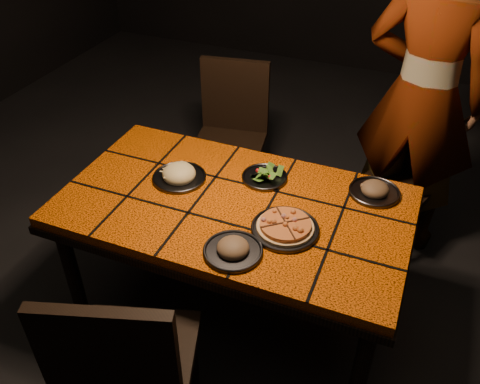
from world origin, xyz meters
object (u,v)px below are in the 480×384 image
at_px(chair_near, 126,365).
at_px(plate_pasta, 179,175).
at_px(chair_far_left, 232,127).
at_px(plate_pizza, 285,227).
at_px(chair_far_right, 405,170).
at_px(dining_table, 234,215).
at_px(diner, 423,97).

bearing_deg(chair_near, plate_pasta, -92.99).
bearing_deg(chair_far_left, plate_pizza, -66.09).
xyz_separation_m(chair_far_left, chair_far_right, (1.11, 0.01, -0.06)).
distance_m(chair_near, plate_pizza, 0.84).
relative_size(dining_table, chair_near, 1.59).
height_order(chair_far_left, diner, diner).
bearing_deg(diner, plate_pasta, 52.63).
bearing_deg(chair_far_left, chair_far_right, -9.03).
xyz_separation_m(chair_near, diner, (0.77, 1.84, 0.37)).
xyz_separation_m(chair_far_left, diner, (1.11, 0.06, 0.39)).
bearing_deg(chair_far_left, dining_table, -76.09).
bearing_deg(chair_near, dining_table, -113.09).
bearing_deg(chair_far_right, chair_far_left, -157.97).
relative_size(chair_near, plate_pasta, 3.87).
xyz_separation_m(plate_pizza, plate_pasta, (-0.60, 0.17, 0.01)).
xyz_separation_m(chair_far_left, plate_pasta, (0.09, -0.87, 0.22)).
bearing_deg(dining_table, diner, 55.25).
height_order(dining_table, chair_near, chair_near).
bearing_deg(chair_far_right, plate_pizza, -90.17).
distance_m(dining_table, plate_pizza, 0.31).
relative_size(chair_near, plate_pizza, 2.94).
distance_m(dining_table, plate_pasta, 0.34).
distance_m(chair_near, plate_pasta, 0.96).
bearing_deg(plate_pasta, dining_table, -12.18).
distance_m(dining_table, chair_far_left, 1.03).
distance_m(diner, plate_pizza, 1.19).
distance_m(chair_near, diner, 2.03).
relative_size(chair_far_left, plate_pasta, 3.69).
bearing_deg(diner, chair_far_left, 13.06).
bearing_deg(chair_far_right, diner, 113.08).
relative_size(chair_near, chair_far_right, 1.17).
bearing_deg(chair_far_left, chair_near, -89.04).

